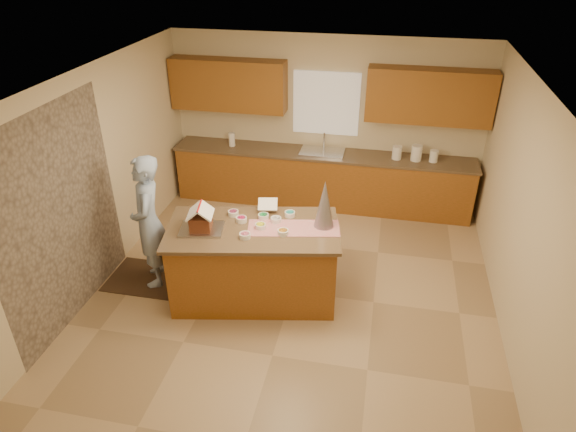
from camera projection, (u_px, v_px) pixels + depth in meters
The scene contains 28 objects.
floor at pixel (292, 292), 6.50m from camera, with size 5.50×5.50×0.00m, color tan.
ceiling at pixel (294, 82), 5.15m from camera, with size 5.50×5.50×0.00m, color silver.
wall_back at pixel (326, 121), 8.16m from camera, with size 5.50×5.50×0.00m, color beige.
wall_front at pixel (216, 381), 3.49m from camera, with size 5.50×5.50×0.00m, color beige.
wall_left at pixel (95, 180), 6.26m from camera, with size 5.50×5.50×0.00m, color beige.
wall_right at pixel (523, 221), 5.39m from camera, with size 5.50×5.50×0.00m, color beige.
stone_accent at pixel (61, 219), 5.63m from camera, with size 2.50×2.50×0.00m, color gray.
window_curtain at pixel (326, 103), 7.99m from camera, with size 1.05×0.03×1.00m, color white.
back_counter_base at pixel (321, 180), 8.36m from camera, with size 4.80×0.60×0.88m, color #934D1E.
back_counter_top at pixel (322, 154), 8.13m from camera, with size 4.85×0.63×0.04m, color brown.
upper_cabinet_left at pixel (228, 85), 8.01m from camera, with size 1.85×0.35×0.80m, color brown.
upper_cabinet_right at pixel (430, 96), 7.47m from camera, with size 1.85×0.35×0.80m, color brown.
sink at pixel (322, 155), 8.14m from camera, with size 0.70×0.45×0.12m, color silver.
faucet at pixel (324, 141), 8.20m from camera, with size 0.03×0.03×0.28m, color silver.
island_base at pixel (254, 264), 6.21m from camera, with size 1.94×0.97×0.95m, color #934D1E.
island_top at pixel (253, 230), 5.97m from camera, with size 2.02×1.06×0.04m, color brown.
table_runner at pixel (294, 228), 5.95m from camera, with size 1.08×0.39×0.01m, color #A70B1C.
baking_tray at pixel (202, 229), 5.91m from camera, with size 0.50×0.37×0.03m, color silver.
cookbook at pixel (268, 204), 6.26m from camera, with size 0.24×0.02×0.19m, color white.
tinsel_tree at pixel (324, 204), 5.85m from camera, with size 0.24×0.24×0.59m, color #B8B7C4.
rug at pixel (154, 279), 6.73m from camera, with size 1.19×0.77×0.01m, color black.
boy at pixel (149, 222), 6.28m from camera, with size 0.64×0.42×1.75m, color #97AFD6.
canister_a at pixel (397, 153), 7.87m from camera, with size 0.15×0.15×0.21m, color white.
canister_b at pixel (417, 153), 7.81m from camera, with size 0.17×0.17×0.24m, color white.
canister_c at pixel (434, 156), 7.77m from camera, with size 0.13×0.13×0.19m, color white.
paper_towel at pixel (232, 139), 8.33m from camera, with size 0.10×0.10×0.22m, color white.
gingerbread_house at pixel (201, 220), 5.85m from camera, with size 0.35×0.35×0.30m.
candy_bowls at pixel (262, 222), 6.02m from camera, with size 0.82×0.72×0.06m.
Camera 1 is at (0.98, -5.06, 4.07)m, focal length 31.56 mm.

